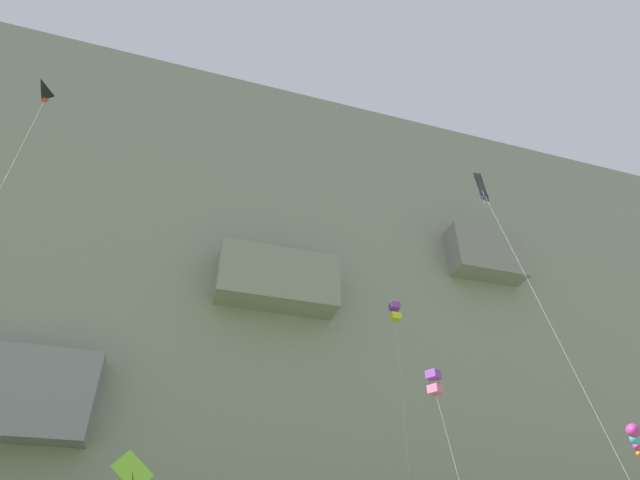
% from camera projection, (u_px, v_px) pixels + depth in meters
% --- Properties ---
extents(cliff_face, '(180.00, 27.64, 55.46)m').
position_uv_depth(cliff_face, '(252.00, 325.00, 60.72)').
color(cliff_face, gray).
rests_on(cliff_face, ground).
extents(kite_box_high_left, '(1.90, 5.54, 12.48)m').
position_uv_depth(kite_box_high_left, '(434.00, 383.00, 29.89)').
color(kite_box_high_left, purple).
rests_on(kite_box_high_left, ground).
extents(kite_diamond_high_center, '(1.43, 5.25, 21.73)m').
position_uv_depth(kite_diamond_high_center, '(485.00, 194.00, 28.80)').
color(kite_diamond_high_center, black).
rests_on(kite_diamond_high_center, ground).
extents(kite_diamond_near_cliff, '(2.39, 1.83, 8.37)m').
position_uv_depth(kite_diamond_near_cliff, '(132.00, 473.00, 28.26)').
color(kite_diamond_near_cliff, '#8CCC33').
rests_on(kite_diamond_near_cliff, ground).
extents(kite_delta_far_right, '(1.62, 6.01, 27.89)m').
position_uv_depth(kite_delta_far_right, '(47.00, 111.00, 32.23)').
color(kite_delta_far_right, black).
rests_on(kite_delta_far_right, ground).
extents(kite_box_low_center, '(1.47, 2.34, 22.80)m').
position_uv_depth(kite_box_low_center, '(395.00, 312.00, 45.02)').
color(kite_box_low_center, purple).
rests_on(kite_box_low_center, ground).
extents(kite_windsock_mid_center, '(5.61, 8.54, 9.34)m').
position_uv_depth(kite_windsock_mid_center, '(635.00, 438.00, 28.56)').
color(kite_windsock_mid_center, '#CC3399').
rests_on(kite_windsock_mid_center, ground).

